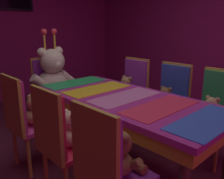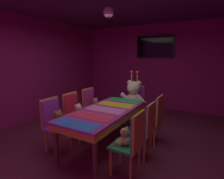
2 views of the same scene
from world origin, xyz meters
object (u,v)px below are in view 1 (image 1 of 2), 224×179
teddy_left_0 (120,156)px  throne_chair (48,84)px  teddy_left_1 (72,131)px  chair_right_2 (133,86)px  chair_left_2 (22,115)px  teddy_right_1 (165,99)px  teddy_right_0 (211,111)px  teddy_right_2 (126,89)px  banquet_table (125,106)px  chair_right_1 (171,95)px  chair_left_1 (57,135)px  teddy_left_2 (36,112)px  chair_left_0 (104,164)px  chair_right_0 (217,106)px  king_teddy_bear (54,75)px

teddy_left_0 → throne_chair: throne_chair is taller
teddy_left_1 → chair_right_2: 1.59m
throne_chair → chair_left_2: bearing=-40.9°
teddy_right_1 → teddy_right_0: bearing=90.0°
teddy_left_0 → teddy_right_2: teddy_left_0 is taller
banquet_table → throne_chair: (0.00, 1.54, -0.06)m
teddy_left_0 → teddy_left_1: bearing=90.0°
chair_left_2 → chair_right_1: (1.63, -0.62, 0.00)m
teddy_left_0 → teddy_right_0: teddy_left_0 is taller
chair_left_1 → teddy_right_1: bearing=0.3°
chair_right_2 → teddy_left_2: bearing=-0.1°
teddy_left_2 → throne_chair: 1.14m
teddy_right_2 → banquet_table: bearing=42.8°
chair_left_1 → teddy_right_0: (1.48, -0.56, -0.02)m
teddy_left_2 → chair_right_2: chair_right_2 is taller
chair_left_0 → chair_right_0: (1.62, 0.00, 0.00)m
teddy_left_1 → chair_left_2: (-0.15, 0.63, 0.01)m
teddy_left_0 → teddy_right_2: size_ratio=1.06×
teddy_left_0 → chair_right_1: bearing=21.0°
teddy_left_0 → chair_left_2: size_ratio=0.35×
banquet_table → chair_left_0: bearing=-144.2°
chair_left_1 → teddy_right_0: chair_left_1 is taller
chair_left_2 → teddy_left_2: 0.15m
teddy_right_0 → teddy_right_2: teddy_right_2 is taller
chair_right_1 → teddy_right_1: size_ratio=3.50×
chair_left_1 → teddy_left_2: (0.14, 0.63, -0.01)m
banquet_table → chair_left_0: chair_left_0 is taller
king_teddy_bear → teddy_right_0: bearing=19.3°
banquet_table → teddy_right_2: size_ratio=6.32×
chair_right_0 → chair_left_0: bearing=0.1°
chair_right_0 → teddy_right_0: 0.14m
teddy_right_2 → teddy_left_2: bearing=-0.1°
teddy_right_0 → teddy_right_2: size_ratio=0.89×
chair_right_2 → throne_chair: same height
teddy_left_0 → teddy_left_2: (-0.01, 1.19, -0.01)m
chair_right_2 → chair_left_2: bearing=-0.1°
teddy_left_2 → chair_right_0: chair_right_0 is taller
chair_right_1 → teddy_left_2: bearing=-22.8°
chair_left_2 → chair_right_0: same height
banquet_table → chair_right_0: size_ratio=2.05×
chair_right_2 → chair_left_0: bearing=36.5°
teddy_left_0 → teddy_left_1: 0.56m
teddy_left_1 → chair_right_1: (1.47, 0.01, 0.01)m
teddy_left_2 → teddy_right_1: size_ratio=1.14×
chair_left_2 → teddy_left_2: (0.15, 0.00, -0.01)m
chair_right_0 → throne_chair: 2.27m
teddy_right_2 → throne_chair: 1.14m
teddy_right_0 → throne_chair: (-0.68, 2.11, 0.02)m
chair_right_2 → teddy_left_1: bearing=23.4°
chair_left_2 → teddy_right_1: size_ratio=3.50×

